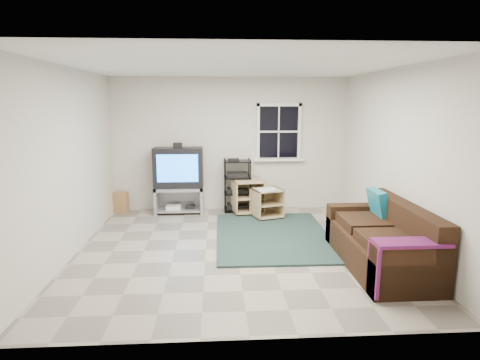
{
  "coord_description": "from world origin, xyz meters",
  "views": [
    {
      "loc": [
        -0.29,
        -5.58,
        2.12
      ],
      "look_at": [
        0.07,
        0.4,
        0.95
      ],
      "focal_mm": 30.0,
      "sensor_mm": 36.0,
      "label": 1
    }
  ],
  "objects": [
    {
      "name": "sofa",
      "position": [
        1.87,
        -0.72,
        0.32
      ],
      "size": [
        0.88,
        1.99,
        0.91
      ],
      "color": "black",
      "rests_on": "ground"
    },
    {
      "name": "side_table_left",
      "position": [
        0.3,
        1.95,
        0.35
      ],
      "size": [
        0.64,
        0.64,
        0.66
      ],
      "rotation": [
        0.0,
        0.0,
        0.16
      ],
      "color": "tan",
      "rests_on": "ground"
    },
    {
      "name": "av_rack",
      "position": [
        0.12,
        2.09,
        0.45
      ],
      "size": [
        0.52,
        0.38,
        1.04
      ],
      "color": "black",
      "rests_on": "ground"
    },
    {
      "name": "room",
      "position": [
        0.95,
        2.27,
        1.48
      ],
      "size": [
        4.6,
        4.62,
        4.6
      ],
      "color": "gray",
      "rests_on": "ground"
    },
    {
      "name": "side_table_right",
      "position": [
        0.63,
        1.59,
        0.32
      ],
      "size": [
        0.63,
        0.63,
        0.58
      ],
      "rotation": [
        0.0,
        0.0,
        0.3
      ],
      "color": "tan",
      "rests_on": "ground"
    },
    {
      "name": "tv_unit",
      "position": [
        -1.01,
        2.04,
        0.75
      ],
      "size": [
        0.93,
        0.47,
        1.37
      ],
      "color": "gray",
      "rests_on": "ground"
    },
    {
      "name": "paper_bag",
      "position": [
        -2.16,
        2.16,
        0.2
      ],
      "size": [
        0.3,
        0.21,
        0.39
      ],
      "primitive_type": "cube",
      "rotation": [
        0.0,
        0.0,
        -0.14
      ],
      "color": "#A07047",
      "rests_on": "ground"
    },
    {
      "name": "shag_rug",
      "position": [
        0.61,
        0.53,
        0.01
      ],
      "size": [
        1.82,
        2.48,
        0.03
      ],
      "primitive_type": "cube",
      "rotation": [
        0.0,
        0.0,
        -0.01
      ],
      "color": "black",
      "rests_on": "ground"
    }
  ]
}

